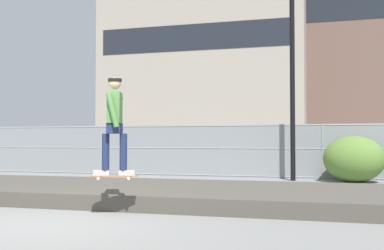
{
  "coord_description": "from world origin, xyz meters",
  "views": [
    {
      "loc": [
        4.26,
        -6.55,
        1.3
      ],
      "look_at": [
        1.34,
        3.68,
        1.64
      ],
      "focal_mm": 44.76,
      "sensor_mm": 36.0,
      "label": 1
    }
  ],
  "objects_px": {
    "skater": "(115,120)",
    "parked_car_mid": "(234,152)",
    "skateboard": "(114,176)",
    "shrub_left": "(354,159)",
    "street_lamp": "(292,41)",
    "parked_car_near": "(99,151)"
  },
  "relations": [
    {
      "from": "skater",
      "to": "parked_car_mid",
      "type": "distance_m",
      "value": 11.82
    },
    {
      "from": "skateboard",
      "to": "shrub_left",
      "type": "xyz_separation_m",
      "value": [
        4.33,
        7.99,
        0.04
      ]
    },
    {
      "from": "parked_car_mid",
      "to": "shrub_left",
      "type": "relative_size",
      "value": 2.39
    },
    {
      "from": "skateboard",
      "to": "skater",
      "type": "bearing_deg",
      "value": 90.0
    },
    {
      "from": "street_lamp",
      "to": "parked_car_mid",
      "type": "xyz_separation_m",
      "value": [
        -2.63,
        3.69,
        -3.67
      ]
    },
    {
      "from": "parked_car_mid",
      "to": "parked_car_near",
      "type": "bearing_deg",
      "value": 179.23
    },
    {
      "from": "parked_car_mid",
      "to": "skateboard",
      "type": "bearing_deg",
      "value": -89.22
    },
    {
      "from": "skateboard",
      "to": "street_lamp",
      "type": "xyz_separation_m",
      "value": [
        2.47,
        8.1,
        3.83
      ]
    },
    {
      "from": "skateboard",
      "to": "shrub_left",
      "type": "distance_m",
      "value": 9.09
    },
    {
      "from": "street_lamp",
      "to": "shrub_left",
      "type": "bearing_deg",
      "value": -3.64
    },
    {
      "from": "street_lamp",
      "to": "shrub_left",
      "type": "height_order",
      "value": "street_lamp"
    },
    {
      "from": "shrub_left",
      "to": "skateboard",
      "type": "bearing_deg",
      "value": -118.49
    },
    {
      "from": "skater",
      "to": "parked_car_near",
      "type": "bearing_deg",
      "value": 118.07
    },
    {
      "from": "parked_car_near",
      "to": "shrub_left",
      "type": "xyz_separation_m",
      "value": [
        10.67,
        -3.89,
        -0.12
      ]
    },
    {
      "from": "parked_car_near",
      "to": "parked_car_mid",
      "type": "bearing_deg",
      "value": -0.77
    },
    {
      "from": "shrub_left",
      "to": "street_lamp",
      "type": "bearing_deg",
      "value": 176.36
    },
    {
      "from": "skater",
      "to": "shrub_left",
      "type": "relative_size",
      "value": 0.92
    },
    {
      "from": "skateboard",
      "to": "parked_car_near",
      "type": "distance_m",
      "value": 13.46
    },
    {
      "from": "skateboard",
      "to": "skater",
      "type": "distance_m",
      "value": 0.98
    },
    {
      "from": "parked_car_near",
      "to": "skateboard",
      "type": "bearing_deg",
      "value": -61.93
    },
    {
      "from": "skater",
      "to": "parked_car_near",
      "type": "height_order",
      "value": "skater"
    },
    {
      "from": "parked_car_near",
      "to": "shrub_left",
      "type": "height_order",
      "value": "parked_car_near"
    }
  ]
}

